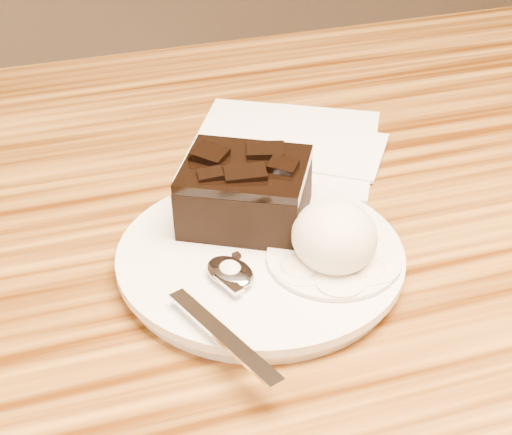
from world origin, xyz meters
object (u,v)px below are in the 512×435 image
object	(u,v)px
ice_cream_scoop	(334,237)
spoon	(230,274)
plate	(260,261)
brownie	(245,196)
napkin	(284,144)

from	to	relation	value
ice_cream_scoop	spoon	world-z (taller)	ice_cream_scoop
spoon	plate	bearing A→B (deg)	18.88
ice_cream_scoop	spoon	xyz separation A→B (m)	(-0.07, 0.00, -0.02)
brownie	ice_cream_scoop	xyz separation A→B (m)	(0.04, -0.07, -0.00)
plate	napkin	size ratio (longest dim) A/B	1.25
plate	spoon	size ratio (longest dim) A/B	1.30
spoon	napkin	size ratio (longest dim) A/B	0.96
spoon	brownie	bearing A→B (deg)	44.34
napkin	brownie	bearing A→B (deg)	-121.15
brownie	ice_cream_scoop	bearing A→B (deg)	-58.68
brownie	spoon	xyz separation A→B (m)	(-0.03, -0.07, -0.02)
spoon	napkin	bearing A→B (deg)	40.55
brownie	ice_cream_scoop	size ratio (longest dim) A/B	1.43
ice_cream_scoop	brownie	bearing A→B (deg)	121.32
plate	spoon	xyz separation A→B (m)	(-0.03, -0.02, 0.01)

